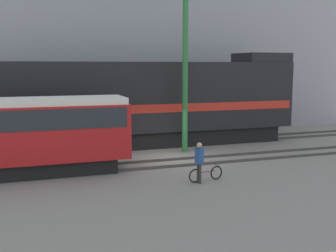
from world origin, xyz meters
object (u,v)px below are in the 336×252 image
object	(u,v)px
utility_pole_left	(185,74)
bicycle	(206,174)
freight_locomotive	(137,103)
person	(199,158)
streetcar	(14,132)

from	to	relation	value
utility_pole_left	bicycle	bearing A→B (deg)	-102.74
freight_locomotive	person	bearing A→B (deg)	-87.58
person	utility_pole_left	distance (m)	7.34
bicycle	utility_pole_left	xyz separation A→B (m)	(1.37, 6.05, 4.13)
streetcar	utility_pole_left	bearing A→B (deg)	15.80
streetcar	person	xyz separation A→B (m)	(7.35, -3.69, -0.93)
freight_locomotive	streetcar	bearing A→B (deg)	-143.48
bicycle	utility_pole_left	size ratio (longest dim) A/B	0.19
freight_locomotive	bicycle	size ratio (longest dim) A/B	12.14
streetcar	bicycle	xyz separation A→B (m)	(7.76, -3.47, -1.69)
bicycle	utility_pole_left	world-z (taller)	utility_pole_left
freight_locomotive	streetcar	size ratio (longest dim) A/B	2.02
streetcar	utility_pole_left	size ratio (longest dim) A/B	1.14
bicycle	person	bearing A→B (deg)	-152.19
streetcar	person	world-z (taller)	streetcar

